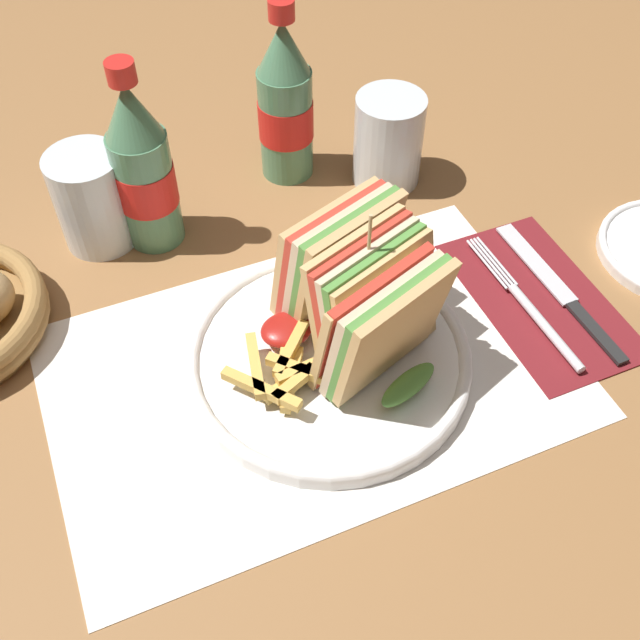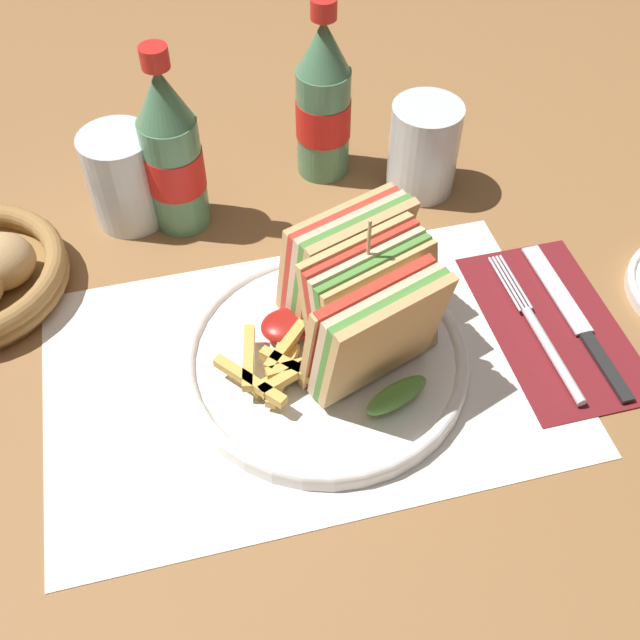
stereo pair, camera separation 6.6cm
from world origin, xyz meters
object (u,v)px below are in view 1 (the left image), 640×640
at_px(coke_bottle_near, 143,170).
at_px(knife, 560,291).
at_px(plate_main, 329,357).
at_px(fork, 534,313).
at_px(glass_near, 388,140).
at_px(glass_far, 94,205).
at_px(club_sandwich, 364,295).
at_px(coke_bottle_far, 285,105).

bearing_deg(coke_bottle_near, knife, -34.78).
bearing_deg(plate_main, fork, -7.27).
relative_size(coke_bottle_near, glass_near, 1.96).
bearing_deg(coke_bottle_near, fork, -40.09).
bearing_deg(fork, glass_far, 141.39).
bearing_deg(glass_near, knife, -71.37).
distance_m(club_sandwich, fork, 0.18).
relative_size(knife, glass_near, 1.93).
bearing_deg(knife, coke_bottle_far, 120.36).
bearing_deg(coke_bottle_near, club_sandwich, -58.96).
distance_m(plate_main, coke_bottle_near, 0.26).
bearing_deg(knife, glass_far, 145.96).
distance_m(fork, coke_bottle_near, 0.40).
bearing_deg(plate_main, glass_near, 53.10).
xyz_separation_m(fork, glass_far, (-0.35, 0.27, 0.04)).
relative_size(plate_main, coke_bottle_far, 1.27).
xyz_separation_m(plate_main, glass_near, (0.16, 0.22, 0.04)).
xyz_separation_m(club_sandwich, knife, (0.21, -0.02, -0.07)).
xyz_separation_m(club_sandwich, coke_bottle_far, (0.03, 0.27, 0.01)).
relative_size(club_sandwich, glass_near, 1.87).
bearing_deg(coke_bottle_far, plate_main, -103.78).
bearing_deg(fork, coke_bottle_near, 138.89).
height_order(knife, coke_bottle_far, coke_bottle_far).
bearing_deg(club_sandwich, coke_bottle_far, 82.94).
bearing_deg(club_sandwich, glass_near, 58.62).
bearing_deg(plate_main, glass_far, 121.74).
bearing_deg(fork, plate_main, 171.72).
distance_m(club_sandwich, glass_far, 0.31).
xyz_separation_m(plate_main, club_sandwich, (0.03, 0.01, 0.06)).
relative_size(club_sandwich, glass_far, 1.87).
bearing_deg(glass_far, club_sandwich, -52.28).
distance_m(glass_near, glass_far, 0.32).
bearing_deg(glass_far, fork, -37.60).
xyz_separation_m(knife, coke_bottle_far, (-0.17, 0.29, 0.08)).
bearing_deg(coke_bottle_far, glass_far, -172.31).
distance_m(coke_bottle_far, glass_far, 0.23).
xyz_separation_m(knife, glass_far, (-0.39, 0.26, 0.04)).
relative_size(fork, glass_near, 1.80).
xyz_separation_m(fork, glass_near, (-0.04, 0.25, 0.04)).
distance_m(plate_main, glass_near, 0.28).
bearing_deg(coke_bottle_near, coke_bottle_far, 16.30).
xyz_separation_m(knife, glass_near, (-0.08, 0.23, 0.05)).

